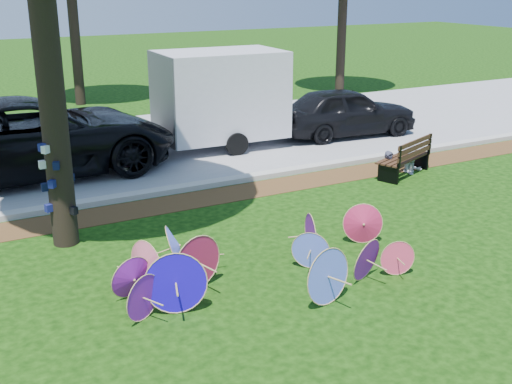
# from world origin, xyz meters

# --- Properties ---
(ground) EXTENTS (90.00, 90.00, 0.00)m
(ground) POSITION_xyz_m (0.00, 0.00, 0.00)
(ground) COLOR black
(ground) RESTS_ON ground
(mulch_strip) EXTENTS (90.00, 1.00, 0.01)m
(mulch_strip) POSITION_xyz_m (0.00, 4.50, 0.01)
(mulch_strip) COLOR #472D16
(mulch_strip) RESTS_ON ground
(curb) EXTENTS (90.00, 0.30, 0.12)m
(curb) POSITION_xyz_m (0.00, 5.20, 0.06)
(curb) COLOR #B7B5AD
(curb) RESTS_ON ground
(street) EXTENTS (90.00, 8.00, 0.01)m
(street) POSITION_xyz_m (0.00, 9.35, 0.01)
(street) COLOR gray
(street) RESTS_ON ground
(parasol_pile) EXTENTS (4.96, 2.66, 0.90)m
(parasol_pile) POSITION_xyz_m (-0.46, 0.57, 0.38)
(parasol_pile) COLOR #5D73FA
(parasol_pile) RESTS_ON ground
(black_van) EXTENTS (6.69, 3.26, 1.83)m
(black_van) POSITION_xyz_m (-2.21, 7.91, 0.92)
(black_van) COLOR black
(black_van) RESTS_ON ground
(dark_pickup) EXTENTS (4.32, 2.06, 1.42)m
(dark_pickup) POSITION_xyz_m (6.54, 7.75, 0.71)
(dark_pickup) COLOR black
(dark_pickup) RESTS_ON ground
(cargo_trailer) EXTENTS (3.35, 2.21, 2.89)m
(cargo_trailer) POSITION_xyz_m (2.80, 8.32, 1.45)
(cargo_trailer) COLOR silver
(cargo_trailer) RESTS_ON ground
(park_bench) EXTENTS (1.81, 1.24, 0.88)m
(park_bench) POSITION_xyz_m (5.41, 3.87, 0.44)
(park_bench) COLOR black
(park_bench) RESTS_ON ground
(person_left) EXTENTS (0.47, 0.34, 1.17)m
(person_left) POSITION_xyz_m (5.06, 3.92, 0.59)
(person_left) COLOR #37394C
(person_left) RESTS_ON ground
(person_right) EXTENTS (0.60, 0.51, 1.08)m
(person_right) POSITION_xyz_m (5.76, 3.92, 0.54)
(person_right) COLOR #B1B0BA
(person_right) RESTS_ON ground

